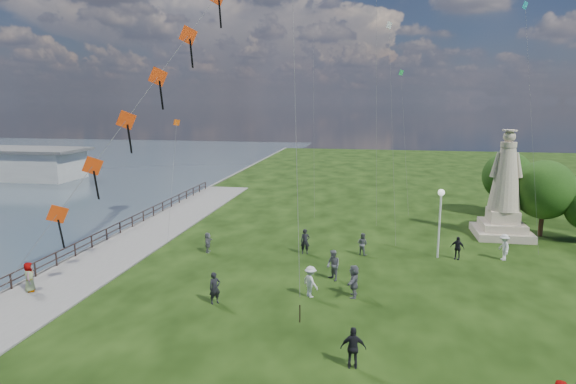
% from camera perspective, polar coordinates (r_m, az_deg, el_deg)
% --- Properties ---
extents(waterfront, '(200.00, 200.00, 1.51)m').
position_cam_1_polar(waterfront, '(35.25, -23.33, -7.84)').
color(waterfront, '#364551').
rests_on(waterfront, ground).
extents(statue, '(4.18, 4.18, 8.46)m').
position_cam_1_polar(statue, '(41.50, 24.25, -0.55)').
color(statue, tan).
rests_on(statue, ground).
extents(lamppost, '(0.44, 0.44, 4.80)m').
position_cam_1_polar(lamppost, '(34.16, 17.61, -1.90)').
color(lamppost, silver).
rests_on(lamppost, ground).
extents(tree_row, '(7.54, 12.20, 6.10)m').
position_cam_1_polar(tree_row, '(45.52, 27.02, 0.63)').
color(tree_row, '#382314').
rests_on(tree_row, ground).
extents(person_0, '(0.74, 0.73, 1.72)m').
position_cam_1_polar(person_0, '(26.32, -8.68, -11.19)').
color(person_0, black).
rests_on(person_0, ground).
extents(person_1, '(1.00, 1.06, 1.87)m').
position_cam_1_polar(person_1, '(29.29, 5.38, -8.65)').
color(person_1, '#595960').
rests_on(person_1, ground).
extents(person_2, '(1.22, 1.22, 1.76)m').
position_cam_1_polar(person_2, '(26.87, 2.69, -10.56)').
color(person_2, silver).
rests_on(person_2, ground).
extents(person_3, '(1.06, 0.59, 1.75)m').
position_cam_1_polar(person_3, '(20.47, 7.75, -17.83)').
color(person_3, black).
rests_on(person_3, ground).
extents(person_5, '(0.76, 1.41, 1.45)m').
position_cam_1_polar(person_5, '(34.91, -9.48, -5.91)').
color(person_5, '#595960').
rests_on(person_5, ground).
extents(person_6, '(0.72, 0.54, 1.79)m').
position_cam_1_polar(person_6, '(34.09, 2.04, -5.87)').
color(person_6, black).
rests_on(person_6, ground).
extents(person_7, '(0.90, 0.79, 1.59)m').
position_cam_1_polar(person_7, '(34.25, 8.81, -6.09)').
color(person_7, '#595960').
rests_on(person_7, ground).
extents(person_8, '(0.82, 1.26, 1.81)m').
position_cam_1_polar(person_8, '(35.83, 24.21, -5.99)').
color(person_8, silver).
rests_on(person_8, ground).
extents(person_9, '(1.06, 0.84, 1.60)m').
position_cam_1_polar(person_9, '(34.90, 19.44, -6.26)').
color(person_9, black).
rests_on(person_9, ground).
extents(person_10, '(0.84, 0.97, 1.69)m').
position_cam_1_polar(person_10, '(30.97, -28.32, -9.02)').
color(person_10, '#595960').
rests_on(person_10, ground).
extents(person_11, '(0.84, 1.74, 1.83)m').
position_cam_1_polar(person_11, '(27.08, 7.81, -10.41)').
color(person_11, '#595960').
rests_on(person_11, ground).
extents(red_kite_train, '(9.02, 9.35, 16.80)m').
position_cam_1_polar(red_kite_train, '(26.16, -17.21, 9.77)').
color(red_kite_train, black).
rests_on(red_kite_train, ground).
extents(small_kites, '(28.04, 17.85, 30.24)m').
position_cam_1_polar(small_kites, '(43.04, 9.23, 15.95)').
color(small_kites, silver).
rests_on(small_kites, ground).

